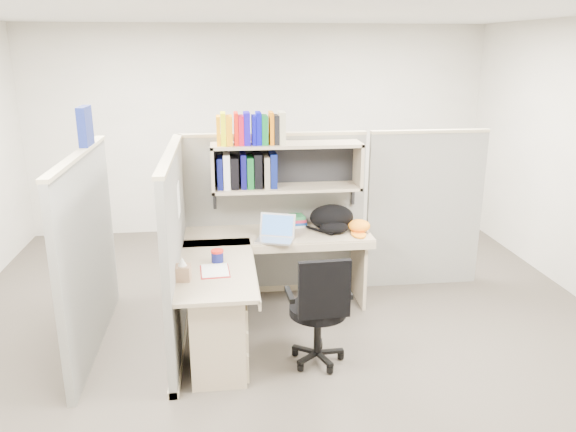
{
  "coord_description": "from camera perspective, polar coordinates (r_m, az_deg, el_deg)",
  "views": [
    {
      "loc": [
        -0.5,
        -4.41,
        2.41
      ],
      "look_at": [
        0.06,
        0.25,
        0.99
      ],
      "focal_mm": 35.0,
      "sensor_mm": 36.0,
      "label": 1
    }
  ],
  "objects": [
    {
      "name": "cubicle",
      "position": [
        5.1,
        -5.05,
        -0.42
      ],
      "size": [
        3.79,
        1.84,
        1.95
      ],
      "color": "slate",
      "rests_on": "ground"
    },
    {
      "name": "laptop",
      "position": [
        5.03,
        -1.36,
        -1.29
      ],
      "size": [
        0.42,
        0.42,
        0.24
      ],
      "primitive_type": null,
      "rotation": [
        0.0,
        0.0,
        -0.33
      ],
      "color": "#B8B9BD",
      "rests_on": "desk"
    },
    {
      "name": "task_chair",
      "position": [
        4.43,
        3.14,
        -11.17
      ],
      "size": [
        0.5,
        0.46,
        0.94
      ],
      "color": "black",
      "rests_on": "ground"
    },
    {
      "name": "book_stack",
      "position": [
        5.5,
        0.92,
        -0.42
      ],
      "size": [
        0.18,
        0.23,
        0.1
      ],
      "primitive_type": null,
      "rotation": [
        0.0,
        0.0,
        0.14
      ],
      "color": "gray",
      "rests_on": "desk"
    },
    {
      "name": "room_shell",
      "position": [
        4.51,
        -0.38,
        6.71
      ],
      "size": [
        6.0,
        6.0,
        6.0
      ],
      "color": "#B6B1A4",
      "rests_on": "ground"
    },
    {
      "name": "ground",
      "position": [
        5.05,
        -0.34,
        -11.69
      ],
      "size": [
        6.0,
        6.0,
        0.0
      ],
      "primitive_type": "plane",
      "color": "#343028",
      "rests_on": "ground"
    },
    {
      "name": "orange_cap",
      "position": [
        5.35,
        7.23,
        -1.0
      ],
      "size": [
        0.27,
        0.29,
        0.12
      ],
      "primitive_type": null,
      "rotation": [
        0.0,
        0.0,
        -0.26
      ],
      "color": "orange",
      "rests_on": "desk"
    },
    {
      "name": "tissue_box",
      "position": [
        4.29,
        -10.67,
        -5.27
      ],
      "size": [
        0.13,
        0.13,
        0.18
      ],
      "primitive_type": null,
      "rotation": [
        0.0,
        0.0,
        -0.09
      ],
      "color": "#9C7758",
      "rests_on": "desk"
    },
    {
      "name": "paper_cup",
      "position": [
        5.36,
        -1.67,
        -0.96
      ],
      "size": [
        0.08,
        0.08,
        0.09
      ],
      "primitive_type": "cylinder",
      "rotation": [
        0.0,
        0.0,
        0.37
      ],
      "color": "white",
      "rests_on": "desk"
    },
    {
      "name": "snack_canister",
      "position": [
        4.61,
        -7.19,
        -4.03
      ],
      "size": [
        0.1,
        0.1,
        0.1
      ],
      "color": "#0D124E",
      "rests_on": "desk"
    },
    {
      "name": "loose_paper",
      "position": [
        4.46,
        -7.43,
        -5.49
      ],
      "size": [
        0.22,
        0.29,
        0.0
      ],
      "primitive_type": null,
      "rotation": [
        0.0,
        0.0,
        0.06
      ],
      "color": "white",
      "rests_on": "desk"
    },
    {
      "name": "desk",
      "position": [
        4.58,
        -5.08,
        -8.79
      ],
      "size": [
        1.74,
        1.75,
        0.73
      ],
      "color": "gray",
      "rests_on": "ground"
    },
    {
      "name": "backpack",
      "position": [
        5.32,
        4.57,
        -0.29
      ],
      "size": [
        0.5,
        0.45,
        0.25
      ],
      "primitive_type": null,
      "rotation": [
        0.0,
        0.0,
        0.35
      ],
      "color": "black",
      "rests_on": "desk"
    },
    {
      "name": "mouse",
      "position": [
        5.14,
        -0.15,
        -2.09
      ],
      "size": [
        0.09,
        0.07,
        0.03
      ],
      "primitive_type": "ellipsoid",
      "rotation": [
        0.0,
        0.0,
        -0.21
      ],
      "color": "#8EA9C9",
      "rests_on": "desk"
    }
  ]
}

